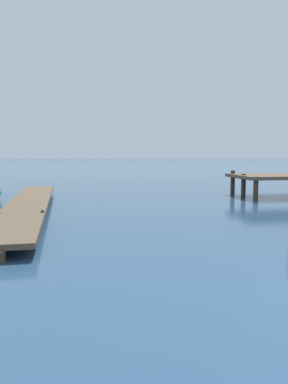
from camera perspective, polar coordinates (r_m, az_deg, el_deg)
floating_dock at (r=18.95m, az=-16.43°, el=-1.60°), size 3.21×17.95×0.53m
pier_platform at (r=25.64m, az=19.07°, el=2.03°), size 5.83×4.63×1.80m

